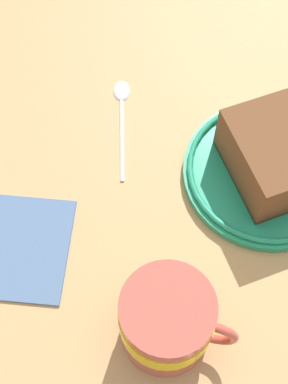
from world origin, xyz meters
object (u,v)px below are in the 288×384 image
small_plate (266,172)px  teaspoon (122,107)px  tea_mug (167,320)px  folded_napkin (21,247)px  cake_slice (275,155)px

small_plate → teaspoon: small_plate is taller
small_plate → tea_mug: (19.24, -7.57, 3.91)cm
tea_mug → folded_napkin: size_ratio=0.94×
small_plate → teaspoon: size_ratio=1.33×
small_plate → folded_napkin: (13.55, -23.74, -0.53)cm
cake_slice → tea_mug: bearing=-21.9°
cake_slice → folded_napkin: 27.88cm
small_plate → tea_mug: size_ratio=1.68×
small_plate → folded_napkin: bearing=-60.3°
cake_slice → tea_mug: tea_mug is taller
tea_mug → teaspoon: bearing=-158.4°
teaspoon → folded_napkin: (19.22, -6.31, -0.05)cm
tea_mug → teaspoon: (-24.91, -9.86, -4.39)cm
cake_slice → folded_napkin: cake_slice is taller
teaspoon → folded_napkin: 20.23cm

